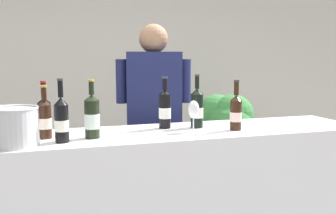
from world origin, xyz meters
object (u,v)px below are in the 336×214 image
Objects in this scene: wine_bottle_0 at (92,117)px; wine_bottle_3 at (44,114)px; wine_bottle_5 at (165,109)px; wine_glass at (194,110)px; person_server at (154,137)px; wine_bottle_1 at (61,120)px; ice_bucket at (14,126)px; wine_bottle_2 at (236,112)px; wine_bottle_6 at (45,119)px; wine_bottle_4 at (197,108)px; potted_shrub at (227,128)px.

wine_bottle_3 is at bearing 139.56° from wine_bottle_0.
wine_bottle_5 is 1.72× the size of wine_glass.
wine_bottle_3 is 0.89m from wine_glass.
person_server is at bearing 83.67° from wine_bottle_5.
wine_bottle_0 is 0.18m from wine_bottle_1.
person_server reaches higher than wine_bottle_5.
person_server is (0.52, 0.62, -0.28)m from wine_bottle_0.
wine_glass is at bearing 0.11° from wine_bottle_0.
wine_bottle_5 is 0.20× the size of person_server.
ice_bucket is at bearing -168.75° from wine_bottle_0.
wine_bottle_2 is 0.19× the size of person_server.
ice_bucket is at bearing -134.51° from wine_bottle_6.
wine_bottle_2 is 0.95× the size of wine_bottle_5.
wine_bottle_2 is at bearing 2.14° from wine_bottle_1.
ice_bucket is at bearing -142.69° from person_server.
wine_bottle_3 is at bearing -152.56° from person_server.
wine_bottle_3 is at bearing 175.81° from wine_bottle_5.
wine_glass is 1.01m from ice_bucket.
wine_bottle_1 is at bearing 3.92° from ice_bucket.
wine_bottle_0 is 0.50m from wine_bottle_5.
wine_bottle_1 is 1.09× the size of wine_bottle_2.
wine_bottle_2 is 1.64× the size of wine_glass.
wine_bottle_1 is at bearing -57.09° from wine_bottle_6.
wine_bottle_4 is at bearing 60.36° from wine_glass.
wine_glass is at bearing 174.66° from wine_bottle_2.
person_server is at bearing 118.62° from wine_bottle_2.
wine_bottle_4 reaches higher than wine_bottle_5.
wine_bottle_3 is 0.94m from wine_bottle_4.
ice_bucket is 1.19m from person_server.
wine_bottle_2 is at bearing -25.03° from wine_bottle_5.
wine_bottle_4 reaches higher than ice_bucket.
wine_bottle_4 reaches higher than wine_bottle_0.
person_server reaches higher than potted_shrub.
wine_bottle_4 is 1.04× the size of wine_bottle_5.
ice_bucket is (-0.14, -0.30, -0.02)m from wine_bottle_3.
person_server reaches higher than wine_bottle_4.
wine_bottle_1 is 1.78× the size of wine_glass.
wine_bottle_1 is 1.09× the size of wine_bottle_3.
wine_bottle_1 reaches higher than wine_bottle_2.
wine_glass is at bearing 4.76° from wine_bottle_1.
wine_bottle_2 is (1.04, 0.04, -0.01)m from wine_bottle_1.
wine_bottle_2 reaches higher than ice_bucket.
wine_bottle_2 is 0.45m from wine_bottle_5.
wine_bottle_5 is 1.11× the size of wine_bottle_6.
person_server is 1.57× the size of potted_shrub.
wine_bottle_1 is at bearing -160.40° from wine_bottle_5.
wine_bottle_1 is at bearing -167.29° from wine_bottle_4.
wine_glass is 1.63m from potted_shrub.
wine_bottle_3 is 2.09m from potted_shrub.
wine_bottle_4 is 1.79× the size of wine_glass.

